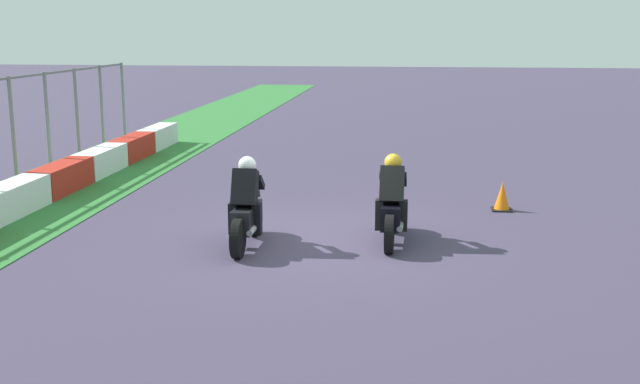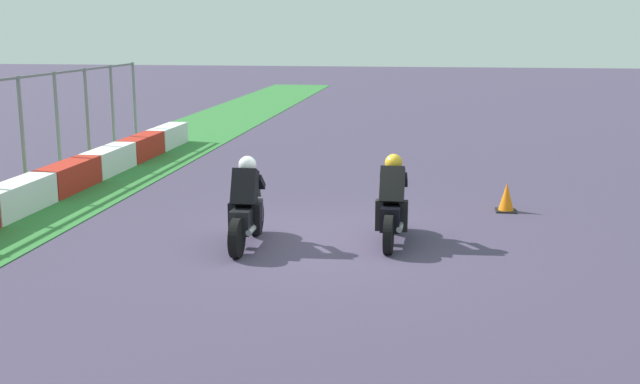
# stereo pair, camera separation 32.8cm
# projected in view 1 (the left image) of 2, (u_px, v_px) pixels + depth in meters

# --- Properties ---
(ground_plane) EXTENTS (120.00, 120.00, 0.00)m
(ground_plane) POSITION_uv_depth(u_px,v_px,m) (324.00, 241.00, 13.25)
(ground_plane) COLOR #423852
(rider_lane_a) EXTENTS (2.04, 0.54, 1.51)m
(rider_lane_a) POSITION_uv_depth(u_px,v_px,m) (392.00, 206.00, 13.11)
(rider_lane_a) COLOR black
(rider_lane_a) RESTS_ON ground_plane
(rider_lane_b) EXTENTS (2.04, 0.54, 1.51)m
(rider_lane_b) POSITION_uv_depth(u_px,v_px,m) (247.00, 210.00, 12.85)
(rider_lane_b) COLOR black
(rider_lane_b) RESTS_ON ground_plane
(traffic_cone) EXTENTS (0.40, 0.40, 0.58)m
(traffic_cone) POSITION_uv_depth(u_px,v_px,m) (502.00, 197.00, 15.46)
(traffic_cone) COLOR black
(traffic_cone) RESTS_ON ground_plane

